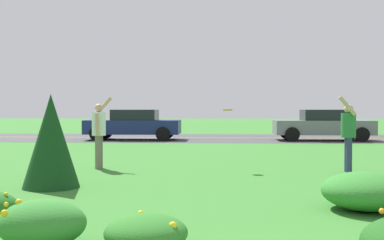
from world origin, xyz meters
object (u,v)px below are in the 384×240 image
frisbee_orange (228,110)px  car_navy_center_right (134,124)px  person_thrower_white_shirt (99,130)px  car_gray_center_left (323,125)px  person_catcher_green_shirt (348,131)px

frisbee_orange → car_navy_center_right: size_ratio=0.05×
frisbee_orange → car_navy_center_right: bearing=111.5°
person_thrower_white_shirt → car_gray_center_left: 13.52m
person_thrower_white_shirt → car_navy_center_right: size_ratio=0.40×
person_thrower_white_shirt → frisbee_orange: (3.19, 0.00, 0.49)m
person_catcher_green_shirt → frisbee_orange: 2.88m
car_gray_center_left → car_navy_center_right: bearing=180.0°
frisbee_orange → car_gray_center_left: size_ratio=0.05×
person_thrower_white_shirt → car_gray_center_left: bearing=54.5°
frisbee_orange → car_navy_center_right: frisbee_orange is taller
car_gray_center_left → car_navy_center_right: (-9.00, 0.00, 0.00)m
person_catcher_green_shirt → frisbee_orange: bearing=173.8°
frisbee_orange → person_thrower_white_shirt: bearing=-180.0°
frisbee_orange → car_gray_center_left: bearing=67.0°
person_catcher_green_shirt → car_gray_center_left: person_catcher_green_shirt is taller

